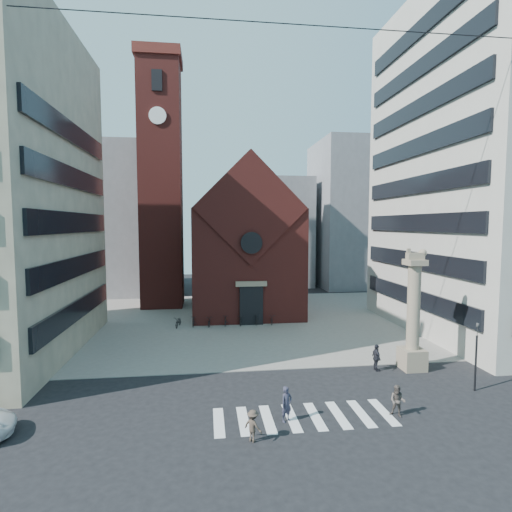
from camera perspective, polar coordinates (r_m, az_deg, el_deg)
The scene contains 22 objects.
ground at distance 25.87m, azimuth 3.84°, elevation -19.09°, with size 120.00×120.00×0.00m, color black.
piazza at distance 43.74m, azimuth -1.00°, elevation -9.12°, with size 46.00×30.00×0.05m, color gray.
zebra_crossing at distance 23.33m, azimuth 6.79°, elevation -21.86°, with size 10.20×3.20×0.01m, color white, non-canonical shape.
church at distance 48.56m, azimuth -1.79°, elevation 1.75°, with size 12.00×16.65×18.00m.
campanile at distance 51.80m, azimuth -13.40°, elevation 10.39°, with size 5.50×5.50×31.20m.
building_right at distance 45.74m, azimuth 32.21°, elevation 10.94°, with size 18.00×22.00×32.00m, color #BBB6A9.
bg_block_left at distance 65.10m, azimuth -21.00°, elevation 4.82°, with size 16.00×14.00×22.00m, color gray.
bg_block_mid at distance 69.08m, azimuth 1.60°, elevation 3.43°, with size 14.00×12.00×18.00m, color gray.
bg_block_right at distance 70.48m, azimuth 15.02°, elevation 5.74°, with size 16.00×14.00×24.00m, color gray.
lion_column at distance 30.83m, azimuth 21.54°, elevation -8.72°, with size 1.63×1.60×8.68m.
traffic_light at distance 28.91m, azimuth 28.93°, elevation -12.26°, with size 0.13×0.16×4.30m.
pedestrian_0 at distance 22.43m, azimuth 4.39°, elevation -20.34°, with size 0.68×0.45×1.87m, color #2B2A3B.
pedestrian_1 at distance 24.14m, azimuth 19.57°, elevation -18.93°, with size 0.83×0.65×1.71m, color #4F453F.
pedestrian_2 at distance 30.33m, azimuth 16.82°, elevation -13.73°, with size 1.11×0.46×1.90m, color #222228.
pedestrian_3 at distance 20.70m, azimuth -0.43°, elevation -23.09°, with size 0.99×0.57×1.54m, color #43362D.
scooter_0 at distance 41.48m, azimuth -11.03°, elevation -9.20°, with size 0.68×1.95×1.03m, color black.
scooter_1 at distance 41.39m, azimuth -8.80°, elevation -9.12°, with size 0.53×1.89×1.14m, color black.
scooter_2 at distance 41.39m, azimuth -6.57°, elevation -9.17°, with size 0.68×1.95×1.03m, color black.
scooter_3 at distance 41.42m, azimuth -4.33°, elevation -9.07°, with size 0.53×1.89×1.14m, color black.
scooter_4 at distance 41.54m, azimuth -2.11°, elevation -9.10°, with size 0.68×1.95×1.03m, color black.
scooter_5 at distance 41.70m, azimuth 0.10°, elevation -8.96°, with size 0.53×1.89×1.14m, color black.
scooter_6 at distance 41.94m, azimuth 2.29°, elevation -8.96°, with size 0.68×1.95×1.03m, color black.
Camera 1 is at (-4.60, -23.25, 10.38)m, focal length 28.00 mm.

